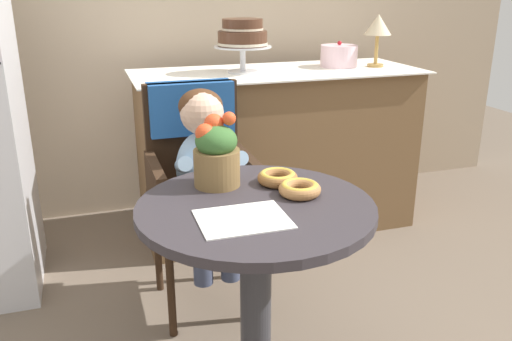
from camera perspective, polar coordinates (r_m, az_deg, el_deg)
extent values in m
cylinder|color=#332D33|center=(1.60, -0.03, -4.06)|extent=(0.72, 0.72, 0.03)
cylinder|color=#333338|center=(1.78, -0.03, -14.78)|extent=(0.10, 0.10, 0.69)
cube|color=#332114|center=(2.23, -5.63, -3.70)|extent=(0.42, 0.42, 0.04)
cube|color=#332114|center=(2.33, -6.87, 3.78)|extent=(0.40, 0.04, 0.46)
cube|color=#332114|center=(2.16, -10.64, -1.53)|extent=(0.04, 0.38, 0.18)
cube|color=#332114|center=(2.24, -0.97, -0.48)|extent=(0.04, 0.38, 0.18)
cube|color=#1E4C8C|center=(2.30, -6.98, 6.67)|extent=(0.36, 0.11, 0.22)
cylinder|color=#332114|center=(2.16, -9.09, -12.09)|extent=(0.03, 0.03, 0.45)
cylinder|color=#332114|center=(2.23, 0.22, -10.74)|extent=(0.03, 0.03, 0.45)
cylinder|color=#332114|center=(2.47, -10.48, -7.88)|extent=(0.03, 0.03, 0.45)
cylinder|color=#332114|center=(2.53, -2.35, -6.85)|extent=(0.03, 0.03, 0.45)
ellipsoid|color=#8CADCC|center=(2.15, -5.66, 0.32)|extent=(0.22, 0.16, 0.30)
sphere|color=#E0B293|center=(2.08, -5.80, 6.14)|extent=(0.17, 0.17, 0.17)
ellipsoid|color=#4C2D19|center=(2.09, -5.94, 6.84)|extent=(0.17, 0.17, 0.14)
cylinder|color=#8CADCC|center=(2.04, -7.76, 0.61)|extent=(0.08, 0.23, 0.13)
sphere|color=#E0B293|center=(1.99, -6.99, -1.94)|extent=(0.06, 0.06, 0.06)
cylinder|color=#8CADCC|center=(2.08, -2.61, 1.14)|extent=(0.08, 0.23, 0.13)
sphere|color=#E0B293|center=(2.03, -2.25, -1.41)|extent=(0.06, 0.06, 0.06)
cylinder|color=#3F4760|center=(2.11, -6.54, -3.34)|extent=(0.09, 0.22, 0.09)
cylinder|color=#3F4760|center=(2.08, -5.73, -8.77)|extent=(0.08, 0.08, 0.26)
cylinder|color=#3F4760|center=(2.13, -3.64, -3.00)|extent=(0.09, 0.22, 0.09)
cylinder|color=#3F4760|center=(2.11, -2.78, -8.37)|extent=(0.08, 0.08, 0.26)
cube|color=white|center=(1.49, -1.42, -5.21)|extent=(0.25, 0.20, 0.00)
torus|color=#936033|center=(1.75, 2.32, -0.80)|extent=(0.13, 0.13, 0.04)
torus|color=gold|center=(1.75, 2.33, -0.48)|extent=(0.12, 0.12, 0.02)
torus|color=#AD7542|center=(1.66, 4.69, -2.01)|extent=(0.13, 0.13, 0.04)
torus|color=gold|center=(1.66, 4.70, -1.68)|extent=(0.12, 0.12, 0.02)
cylinder|color=brown|center=(1.73, -4.19, 0.31)|extent=(0.15, 0.15, 0.12)
ellipsoid|color=#38662D|center=(1.70, -4.27, 3.17)|extent=(0.14, 0.13, 0.10)
sphere|color=#E54C23|center=(1.70, -2.90, 5.56)|extent=(0.04, 0.04, 0.04)
sphere|color=#E54C23|center=(1.71, -4.53, 5.02)|extent=(0.06, 0.06, 0.06)
sphere|color=#E54C23|center=(1.69, -5.45, 3.96)|extent=(0.06, 0.06, 0.06)
sphere|color=#E54C23|center=(1.68, -3.94, 2.80)|extent=(0.05, 0.05, 0.05)
cube|color=brown|center=(3.02, 2.25, 2.11)|extent=(1.50, 0.56, 0.90)
cube|color=white|center=(2.91, 2.37, 10.51)|extent=(1.56, 0.62, 0.01)
cylinder|color=silver|center=(2.85, -1.42, 10.51)|extent=(0.16, 0.16, 0.01)
cylinder|color=silver|center=(2.84, -1.43, 11.80)|extent=(0.03, 0.03, 0.12)
cylinder|color=silver|center=(2.83, -1.44, 13.09)|extent=(0.30, 0.30, 0.01)
cylinder|color=#4C2D1E|center=(2.83, -1.45, 13.92)|extent=(0.26, 0.25, 0.08)
cylinder|color=beige|center=(2.83, -1.44, 13.39)|extent=(0.26, 0.26, 0.01)
cylinder|color=#4C2D1E|center=(2.82, -1.46, 15.30)|extent=(0.21, 0.21, 0.06)
cylinder|color=beige|center=(2.83, -1.46, 14.86)|extent=(0.21, 0.21, 0.01)
cylinder|color=silver|center=(3.09, 8.84, 12.00)|extent=(0.21, 0.21, 0.12)
sphere|color=red|center=(3.08, 8.91, 13.31)|extent=(0.02, 0.02, 0.02)
cylinder|color=#B28C47|center=(3.13, 12.62, 10.90)|extent=(0.09, 0.09, 0.01)
cylinder|color=#B28C47|center=(3.12, 12.73, 12.49)|extent=(0.02, 0.02, 0.16)
cone|color=beige|center=(3.11, 12.92, 14.96)|extent=(0.15, 0.15, 0.11)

